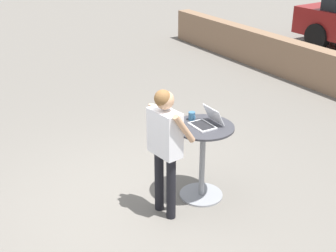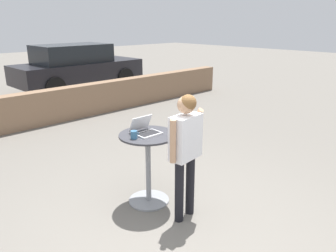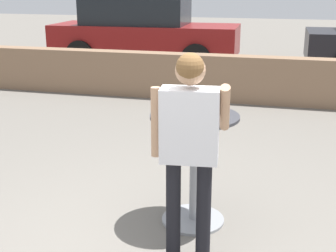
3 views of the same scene
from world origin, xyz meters
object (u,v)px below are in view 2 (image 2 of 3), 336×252
(cafe_table, at_px, (148,161))
(laptop, at_px, (145,130))
(coffee_mug, at_px, (134,135))
(parked_car_further_down, at_px, (77,66))

(cafe_table, height_order, laptop, laptop)
(coffee_mug, bearing_deg, cafe_table, 3.03)
(cafe_table, bearing_deg, coffee_mug, -176.97)
(coffee_mug, distance_m, parked_car_further_down, 8.49)
(cafe_table, xyz_separation_m, parked_car_further_down, (3.27, 7.72, 0.21))
(cafe_table, xyz_separation_m, laptop, (0.00, 0.04, 0.42))
(laptop, relative_size, parked_car_further_down, 0.07)
(cafe_table, relative_size, parked_car_further_down, 0.21)
(cafe_table, bearing_deg, laptop, 88.68)
(laptop, relative_size, coffee_mug, 2.71)
(laptop, bearing_deg, parked_car_further_down, 66.97)
(laptop, distance_m, parked_car_further_down, 8.35)
(cafe_table, bearing_deg, parked_car_further_down, 67.08)
(cafe_table, distance_m, coffee_mug, 0.48)
(cafe_table, distance_m, laptop, 0.43)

